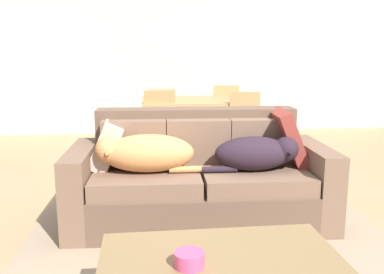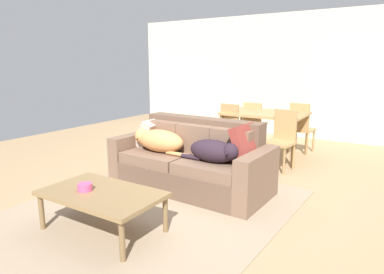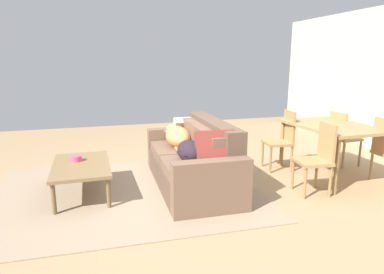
% 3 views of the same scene
% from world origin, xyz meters
% --- Properties ---
extents(ground_plane, '(10.00, 10.00, 0.00)m').
position_xyz_m(ground_plane, '(0.00, 0.00, 0.00)').
color(ground_plane, tan).
extents(back_partition, '(8.00, 0.12, 2.70)m').
position_xyz_m(back_partition, '(0.00, 4.00, 1.35)').
color(back_partition, beige).
rests_on(back_partition, ground).
extents(couch, '(2.10, 0.98, 0.90)m').
position_xyz_m(couch, '(-0.11, -0.02, 0.35)').
color(couch, brown).
rests_on(couch, ground).
extents(dog_on_left_cushion, '(0.88, 0.37, 0.29)m').
position_xyz_m(dog_on_left_cushion, '(-0.56, -0.15, 0.61)').
color(dog_on_left_cushion, tan).
rests_on(dog_on_left_cushion, couch).
extents(dog_on_right_cushion, '(0.76, 0.34, 0.27)m').
position_xyz_m(dog_on_right_cushion, '(0.32, -0.21, 0.60)').
color(dog_on_right_cushion, '#291D27').
rests_on(dog_on_right_cushion, couch).
extents(throw_pillow_by_left_arm, '(0.30, 0.39, 0.41)m').
position_xyz_m(throw_pillow_by_left_arm, '(-0.86, 0.06, 0.63)').
color(throw_pillow_by_left_arm, '#AF9E8F').
rests_on(throw_pillow_by_left_arm, couch).
extents(throw_pillow_by_right_arm, '(0.31, 0.49, 0.48)m').
position_xyz_m(throw_pillow_by_right_arm, '(0.64, -0.00, 0.67)').
color(throw_pillow_by_right_arm, maroon).
rests_on(throw_pillow_by_right_arm, couch).
extents(coffee_table, '(1.16, 0.69, 0.41)m').
position_xyz_m(coffee_table, '(-0.21, -1.50, 0.37)').
color(coffee_table, olive).
rests_on(coffee_table, ground).
extents(bowl_on_coffee_table, '(0.14, 0.14, 0.07)m').
position_xyz_m(bowl_on_coffee_table, '(-0.37, -1.56, 0.44)').
color(bowl_on_coffee_table, '#EA4C7F').
rests_on(bowl_on_coffee_table, coffee_table).
extents(dining_table, '(1.37, 0.98, 0.78)m').
position_xyz_m(dining_table, '(0.12, 2.03, 0.71)').
color(dining_table, '#A6814E').
rests_on(dining_table, ground).
extents(dining_chair_near_left, '(0.45, 0.45, 0.94)m').
position_xyz_m(dining_chair_near_left, '(-0.38, 1.51, 0.51)').
color(dining_chair_near_left, '#A6814E').
rests_on(dining_chair_near_left, ground).
extents(dining_chair_near_right, '(0.45, 0.45, 0.92)m').
position_xyz_m(dining_chair_near_right, '(0.62, 1.41, 0.50)').
color(dining_chair_near_right, '#A6814E').
rests_on(dining_chair_near_right, ground).
extents(dining_chair_far_left, '(0.41, 0.41, 0.88)m').
position_xyz_m(dining_chair_far_left, '(-0.29, 2.57, 0.50)').
color(dining_chair_far_left, '#A6814E').
rests_on(dining_chair_far_left, ground).
extents(dining_chair_far_right, '(0.44, 0.44, 0.92)m').
position_xyz_m(dining_chair_far_right, '(0.61, 2.56, 0.50)').
color(dining_chair_far_right, '#A6814E').
rests_on(dining_chair_far_right, ground).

